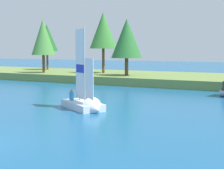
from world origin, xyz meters
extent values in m
cube|color=olive|center=(0.00, 29.32, 0.46)|extent=(80.00, 12.27, 0.91)
cylinder|color=brown|center=(-19.63, 31.42, 2.28)|extent=(0.29, 0.29, 2.75)
cone|color=#1E5B23|center=(-19.63, 31.42, 5.60)|extent=(3.22, 3.22, 3.89)
cylinder|color=brown|center=(-15.86, 25.79, 2.06)|extent=(0.36, 0.36, 2.30)
cone|color=#47893D|center=(-15.86, 25.79, 5.50)|extent=(3.04, 3.04, 4.58)
cylinder|color=brown|center=(-8.69, 28.74, 2.47)|extent=(0.34, 0.34, 3.12)
cone|color=#387F33|center=(-8.69, 28.74, 6.30)|extent=(3.46, 3.46, 4.56)
cylinder|color=brown|center=(-4.34, 26.34, 1.92)|extent=(0.40, 0.40, 2.03)
cone|color=#286B2D|center=(-4.34, 26.34, 5.18)|extent=(3.56, 3.56, 4.48)
cube|color=silver|center=(0.07, 9.70, 0.23)|extent=(3.91, 3.30, 0.45)
cone|color=silver|center=(1.60, 8.71, 0.23)|extent=(1.53, 1.69, 1.42)
cylinder|color=#B7B7BC|center=(0.38, 9.50, 2.92)|extent=(0.08, 0.08, 4.94)
cube|color=white|center=(-0.19, 9.87, 2.97)|extent=(1.14, 0.75, 4.53)
cube|color=#1E33B2|center=(-0.19, 9.87, 2.64)|extent=(1.03, 0.68, 0.54)
cube|color=white|center=(0.94, 9.14, 2.01)|extent=(0.98, 0.65, 2.71)
cylinder|color=#B7B7BC|center=(-0.19, 9.87, 0.67)|extent=(1.16, 0.78, 0.06)
cube|color=#338CCC|center=(-0.95, 9.94, 0.73)|extent=(0.34, 0.32, 0.56)
sphere|color=tan|center=(-0.95, 9.94, 1.12)|extent=(0.20, 0.20, 0.20)
cube|color=silver|center=(-0.56, 10.52, 0.69)|extent=(0.34, 0.32, 0.47)
sphere|color=tan|center=(-0.56, 10.52, 1.03)|extent=(0.20, 0.20, 0.20)
camera|label=1|loc=(11.87, -9.11, 3.90)|focal=54.24mm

